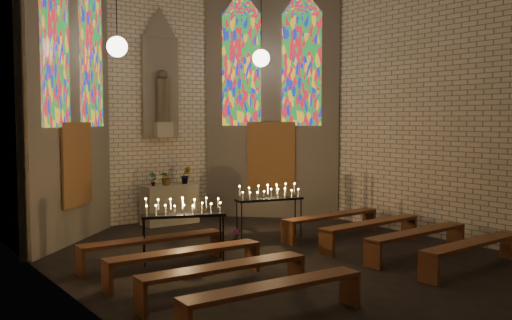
{
  "coord_description": "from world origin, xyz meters",
  "views": [
    {
      "loc": [
        -6.69,
        -7.52,
        2.64
      ],
      "look_at": [
        -0.08,
        1.59,
        1.86
      ],
      "focal_mm": 40.0,
      "sensor_mm": 36.0,
      "label": 1
    }
  ],
  "objects_px": {
    "votive_stand_left": "(183,211)",
    "altar": "(170,204)",
    "aisle_flower_pot": "(236,238)",
    "votive_stand_right": "(269,195)"
  },
  "relations": [
    {
      "from": "votive_stand_left",
      "to": "aisle_flower_pot",
      "type": "bearing_deg",
      "value": 37.55
    },
    {
      "from": "votive_stand_left",
      "to": "votive_stand_right",
      "type": "relative_size",
      "value": 0.99
    },
    {
      "from": "altar",
      "to": "aisle_flower_pot",
      "type": "xyz_separation_m",
      "value": [
        -0.18,
        -3.3,
        -0.3
      ]
    },
    {
      "from": "votive_stand_right",
      "to": "aisle_flower_pot",
      "type": "bearing_deg",
      "value": -149.8
    },
    {
      "from": "altar",
      "to": "votive_stand_left",
      "type": "height_order",
      "value": "votive_stand_left"
    },
    {
      "from": "votive_stand_left",
      "to": "altar",
      "type": "bearing_deg",
      "value": 87.51
    },
    {
      "from": "votive_stand_left",
      "to": "votive_stand_right",
      "type": "xyz_separation_m",
      "value": [
        2.59,
        0.78,
        -0.0
      ]
    },
    {
      "from": "aisle_flower_pot",
      "to": "votive_stand_left",
      "type": "distance_m",
      "value": 1.7
    },
    {
      "from": "aisle_flower_pot",
      "to": "votive_stand_right",
      "type": "xyz_separation_m",
      "value": [
        1.13,
        0.35,
        0.77
      ]
    },
    {
      "from": "altar",
      "to": "votive_stand_left",
      "type": "bearing_deg",
      "value": -113.8
    }
  ]
}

